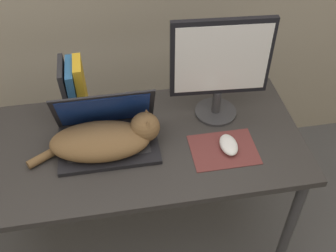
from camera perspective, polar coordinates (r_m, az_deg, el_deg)
desk at (r=1.71m, az=-4.38°, el=-4.28°), size 1.32×0.62×0.74m
laptop at (r=1.63m, az=-8.23°, el=-1.06°), size 0.38×0.26×0.24m
cat at (r=1.59m, az=-8.31°, el=-1.75°), size 0.51×0.22×0.14m
external_monitor at (r=1.63m, az=7.11°, el=8.07°), size 0.39×0.17×0.44m
mousepad at (r=1.63m, az=7.54°, el=-3.19°), size 0.25×0.19×0.00m
computer_mouse at (r=1.63m, az=8.22°, el=-2.54°), size 0.07×0.11×0.03m
book_row at (r=1.73m, az=-12.59°, el=4.80°), size 0.09×0.16×0.25m
webcam at (r=1.79m, az=-5.33°, el=3.93°), size 0.04×0.04×0.07m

